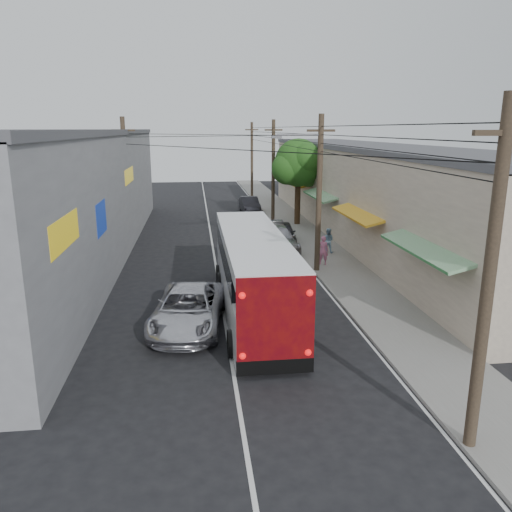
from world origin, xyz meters
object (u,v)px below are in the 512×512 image
(coach_bus, at_px, (253,273))
(parked_car_far, at_px, (250,205))
(parked_suv, at_px, (276,239))
(pedestrian_near, at_px, (323,250))
(jeepney, at_px, (188,309))
(pedestrian_far, at_px, (328,240))
(parked_car_mid, at_px, (283,233))

(coach_bus, xyz_separation_m, parked_car_far, (2.60, 25.10, -1.00))
(parked_suv, height_order, pedestrian_near, pedestrian_near)
(coach_bus, xyz_separation_m, parked_suv, (2.60, 10.18, -0.91))
(parked_suv, distance_m, pedestrian_near, 4.18)
(parked_car_far, xyz_separation_m, pedestrian_near, (1.98, -18.60, 0.22))
(parked_suv, bearing_deg, jeepney, -116.13)
(parked_car_far, bearing_deg, parked_suv, -92.59)
(pedestrian_near, distance_m, pedestrian_far, 2.79)
(parked_car_mid, bearing_deg, parked_suv, -103.69)
(parked_car_mid, bearing_deg, coach_bus, -99.73)
(parked_car_far, xyz_separation_m, pedestrian_far, (2.95, -15.98, 0.16))
(jeepney, distance_m, pedestrian_near, 10.62)
(jeepney, height_order, pedestrian_far, pedestrian_far)
(coach_bus, bearing_deg, jeepney, -152.88)
(jeepney, distance_m, parked_suv, 12.64)
(jeepney, bearing_deg, parked_car_far, 86.37)
(parked_car_mid, bearing_deg, pedestrian_far, -51.91)
(pedestrian_far, bearing_deg, coach_bus, 84.97)
(pedestrian_near, bearing_deg, parked_car_mid, -57.04)
(parked_suv, distance_m, parked_car_mid, 2.43)
(jeepney, distance_m, parked_car_mid, 15.06)
(parked_car_far, relative_size, pedestrian_near, 2.65)
(parked_suv, relative_size, parked_car_mid, 1.35)
(parked_car_mid, bearing_deg, jeepney, -107.97)
(coach_bus, distance_m, parked_suv, 10.55)
(pedestrian_near, bearing_deg, parked_car_far, -62.10)
(jeepney, relative_size, parked_suv, 1.00)
(parked_suv, bearing_deg, pedestrian_far, -21.66)
(pedestrian_near, bearing_deg, parked_suv, -39.95)
(coach_bus, relative_size, pedestrian_far, 7.76)
(jeepney, relative_size, parked_car_mid, 1.34)
(coach_bus, relative_size, pedestrian_near, 7.14)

